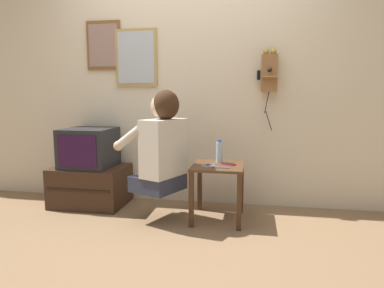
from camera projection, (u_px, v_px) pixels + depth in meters
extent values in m
plane|color=#846647|center=(165.00, 238.00, 2.70)|extent=(14.00, 14.00, 0.00)
cube|color=beige|center=(189.00, 80.00, 3.51)|extent=(6.80, 0.05, 2.55)
cube|color=#51331E|center=(218.00, 166.00, 3.05)|extent=(0.45, 0.51, 0.02)
cube|color=#452B1A|center=(191.00, 200.00, 2.90)|extent=(0.04, 0.04, 0.48)
cube|color=#452B1A|center=(239.00, 202.00, 2.83)|extent=(0.04, 0.04, 0.48)
cube|color=#452B1A|center=(200.00, 186.00, 3.35)|extent=(0.04, 0.04, 0.48)
cube|color=#452B1A|center=(241.00, 188.00, 3.28)|extent=(0.04, 0.04, 0.48)
cube|color=#2D3347|center=(158.00, 182.00, 3.05)|extent=(0.49, 0.51, 0.14)
cube|color=beige|center=(164.00, 148.00, 2.96)|extent=(0.37, 0.47, 0.50)
sphere|color=#DBAD8E|center=(164.00, 106.00, 2.91)|extent=(0.22, 0.22, 0.22)
ellipsoid|color=#382314|center=(166.00, 105.00, 2.90)|extent=(0.29, 0.30, 0.25)
cylinder|color=beige|center=(129.00, 138.00, 2.94)|extent=(0.31, 0.19, 0.23)
cylinder|color=beige|center=(156.00, 134.00, 3.23)|extent=(0.31, 0.19, 0.23)
sphere|color=#DBAD8E|center=(118.00, 146.00, 3.03)|extent=(0.09, 0.09, 0.09)
sphere|color=#DBAD8E|center=(145.00, 141.00, 3.32)|extent=(0.09, 0.09, 0.09)
cube|color=#382316|center=(91.00, 185.00, 3.52)|extent=(0.72, 0.53, 0.40)
cube|color=black|center=(78.00, 191.00, 3.26)|extent=(0.65, 0.01, 0.02)
cube|color=#232326|center=(89.00, 148.00, 3.47)|extent=(0.48, 0.48, 0.39)
cube|color=#280F33|center=(77.00, 151.00, 3.23)|extent=(0.39, 0.01, 0.30)
cube|color=olive|center=(269.00, 73.00, 3.28)|extent=(0.15, 0.11, 0.35)
cube|color=olive|center=(270.00, 77.00, 3.20)|extent=(0.14, 0.07, 0.03)
sphere|color=#B79338|center=(266.00, 52.00, 3.25)|extent=(0.06, 0.06, 0.06)
sphere|color=#B79338|center=(274.00, 52.00, 3.23)|extent=(0.06, 0.06, 0.06)
cone|color=black|center=(270.00, 70.00, 3.17)|extent=(0.04, 0.05, 0.04)
cylinder|color=black|center=(259.00, 75.00, 3.30)|extent=(0.03, 0.03, 0.09)
cylinder|color=black|center=(267.00, 102.00, 3.30)|extent=(0.04, 0.04, 0.22)
cylinder|color=black|center=(269.00, 121.00, 3.33)|extent=(0.07, 0.06, 0.19)
cube|color=brown|center=(104.00, 46.00, 3.58)|extent=(0.37, 0.02, 0.50)
cube|color=gray|center=(103.00, 45.00, 3.57)|extent=(0.32, 0.01, 0.43)
cube|color=tan|center=(136.00, 58.00, 3.53)|extent=(0.44, 0.03, 0.58)
cube|color=#B2BCC6|center=(136.00, 57.00, 3.52)|extent=(0.39, 0.01, 0.52)
cube|color=silver|center=(208.00, 165.00, 3.00)|extent=(0.11, 0.14, 0.01)
cube|color=black|center=(208.00, 165.00, 3.00)|extent=(0.09, 0.11, 0.00)
cube|color=maroon|center=(229.00, 164.00, 3.06)|extent=(0.14, 0.11, 0.01)
cube|color=black|center=(229.00, 163.00, 3.06)|extent=(0.11, 0.09, 0.00)
cylinder|color=#ADC6DB|center=(219.00, 152.00, 3.15)|extent=(0.06, 0.06, 0.19)
cylinder|color=#2D4C8C|center=(219.00, 141.00, 3.14)|extent=(0.03, 0.03, 0.02)
cylinder|color=#338CD8|center=(220.00, 168.00, 2.91)|extent=(0.15, 0.01, 0.01)
cube|color=white|center=(213.00, 166.00, 2.92)|extent=(0.03, 0.01, 0.01)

